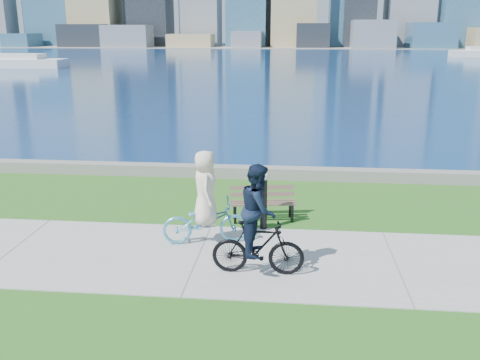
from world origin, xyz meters
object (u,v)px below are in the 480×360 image
object	(u,v)px
park_bench	(263,200)
bollard_lamp	(264,196)
cyclist_woman	(206,209)
cyclist_man	(258,229)

from	to	relation	value
park_bench	bollard_lamp	bearing A→B (deg)	-94.36
park_bench	cyclist_woman	bearing A→B (deg)	-133.64
cyclist_man	bollard_lamp	bearing A→B (deg)	1.28
bollard_lamp	cyclist_woman	distance (m)	1.56
cyclist_man	park_bench	bearing A→B (deg)	2.15
park_bench	bollard_lamp	distance (m)	0.74
cyclist_woman	cyclist_man	size ratio (longest dim) A/B	0.96
park_bench	cyclist_woman	xyz separation A→B (m)	(-1.14, -1.67, 0.29)
park_bench	bollard_lamp	xyz separation A→B (m)	(0.06, -0.67, 0.30)
cyclist_man	cyclist_woman	bearing A→B (deg)	41.53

